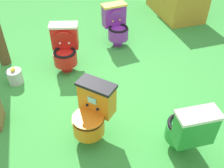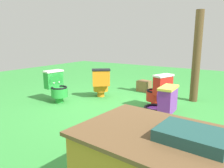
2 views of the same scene
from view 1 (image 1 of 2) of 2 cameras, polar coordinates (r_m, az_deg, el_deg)
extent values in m
plane|color=green|center=(3.86, -1.61, -0.95)|extent=(14.00, 14.00, 0.00)
cylinder|color=green|center=(3.18, 14.83, -12.29)|extent=(0.20, 0.20, 0.14)
cylinder|color=green|center=(3.07, 15.19, -10.04)|extent=(0.41, 0.41, 0.20)
torus|color=black|center=(2.99, 15.56, -8.63)|extent=(0.40, 0.40, 0.04)
cylinder|color=white|center=(3.02, 15.38, -9.30)|extent=(0.27, 0.27, 0.01)
cube|color=green|center=(2.77, 17.90, -9.45)|extent=(0.24, 0.43, 0.37)
cube|color=white|center=(2.62, 18.77, -6.51)|extent=(0.27, 0.46, 0.04)
cube|color=#8CE0E5|center=(2.79, 17.15, -7.28)|extent=(0.02, 0.11, 0.08)
cylinder|color=green|center=(2.83, 16.91, -8.20)|extent=(0.13, 0.36, 0.35)
sphere|color=white|center=(2.83, 15.47, -8.91)|extent=(0.04, 0.04, 0.04)
sphere|color=white|center=(2.89, 17.97, -8.30)|extent=(0.04, 0.04, 0.04)
cylinder|color=purple|center=(4.86, 1.26, 9.45)|extent=(0.19, 0.19, 0.14)
cylinder|color=purple|center=(4.76, 1.39, 11.11)|extent=(0.39, 0.39, 0.20)
torus|color=black|center=(4.71, 1.41, 12.30)|extent=(0.37, 0.37, 0.04)
cylinder|color=#EACC4C|center=(4.74, 1.40, 11.75)|extent=(0.25, 0.25, 0.01)
cube|color=purple|center=(4.81, 0.43, 14.93)|extent=(0.21, 0.42, 0.37)
cube|color=#EACC4C|center=(4.73, 0.44, 17.17)|extent=(0.23, 0.44, 0.04)
cube|color=#8CE0E5|center=(4.70, 0.94, 15.01)|extent=(0.01, 0.11, 0.08)
cylinder|color=purple|center=(4.73, 0.93, 14.30)|extent=(0.11, 0.35, 0.35)
sphere|color=#EACC4C|center=(4.77, 1.74, 14.04)|extent=(0.04, 0.04, 0.04)
sphere|color=#EACC4C|center=(4.72, 0.15, 13.75)|extent=(0.04, 0.04, 0.04)
cylinder|color=red|center=(4.26, -10.03, 3.94)|extent=(0.23, 0.23, 0.14)
cylinder|color=red|center=(4.15, -10.32, 5.69)|extent=(0.47, 0.47, 0.20)
torus|color=black|center=(4.09, -10.50, 6.99)|extent=(0.45, 0.45, 0.04)
cylinder|color=white|center=(4.11, -10.41, 6.38)|extent=(0.30, 0.30, 0.01)
cube|color=red|center=(4.18, -10.45, 10.23)|extent=(0.31, 0.45, 0.37)
cube|color=white|center=(4.09, -10.78, 12.71)|extent=(0.34, 0.48, 0.04)
cube|color=#8CE0E5|center=(4.07, -10.68, 10.15)|extent=(0.04, 0.11, 0.08)
cylinder|color=red|center=(4.10, -10.57, 9.36)|extent=(0.20, 0.36, 0.35)
sphere|color=white|center=(4.10, -9.54, 8.95)|extent=(0.04, 0.04, 0.04)
sphere|color=white|center=(4.12, -11.49, 8.86)|extent=(0.04, 0.04, 0.04)
cylinder|color=orange|center=(3.17, -4.82, -10.95)|extent=(0.25, 0.25, 0.14)
cylinder|color=orange|center=(3.03, -5.21, -9.16)|extent=(0.52, 0.52, 0.20)
torus|color=black|center=(2.95, -5.33, -7.72)|extent=(0.50, 0.50, 0.04)
cylinder|color=black|center=(2.98, -5.27, -8.40)|extent=(0.34, 0.34, 0.01)
cube|color=orange|center=(2.95, -3.36, -3.24)|extent=(0.44, 0.41, 0.37)
cube|color=black|center=(2.82, -3.52, -0.21)|extent=(0.47, 0.44, 0.04)
cube|color=#8CE0E5|center=(2.86, -4.48, -3.70)|extent=(0.09, 0.08, 0.08)
cylinder|color=orange|center=(2.93, -5.36, -7.43)|extent=(0.51, 0.51, 0.02)
sphere|color=black|center=(2.90, -3.25, -5.66)|extent=(0.04, 0.04, 0.04)
sphere|color=black|center=(2.96, -5.56, -4.69)|extent=(0.04, 0.04, 0.04)
cylinder|color=#B7B7BF|center=(4.17, -20.70, 1.54)|extent=(0.22, 0.22, 0.22)
ellipsoid|color=yellow|center=(4.10, -21.09, 3.15)|extent=(0.07, 0.05, 0.05)
ellipsoid|color=yellow|center=(4.09, -21.14, 3.08)|extent=(0.07, 0.05, 0.05)
ellipsoid|color=yellow|center=(4.08, -21.33, 2.93)|extent=(0.07, 0.05, 0.05)
camera|label=2|loc=(7.04, 24.63, 27.82)|focal=34.52mm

